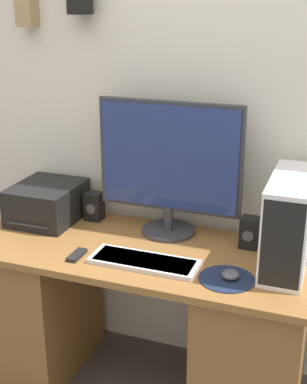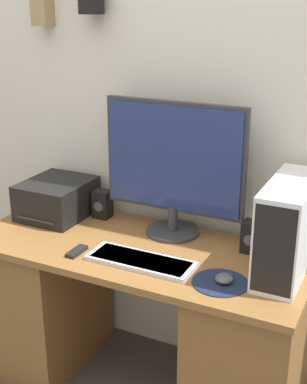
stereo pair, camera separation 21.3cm
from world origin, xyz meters
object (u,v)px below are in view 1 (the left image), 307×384
at_px(computer_tower, 289,223).
at_px(remote_control, 77,255).
at_px(monitor, 169,163).
at_px(printer, 47,203).
at_px(mouse, 231,275).
at_px(speaker_left, 94,206).
at_px(speaker_right, 250,233).
at_px(keyboard, 144,261).

bearing_deg(computer_tower, remote_control, -164.68).
distance_m(monitor, printer, 0.63).
xyz_separation_m(monitor, mouse, (0.35, -0.33, -0.30)).
bearing_deg(speaker_left, printer, -159.35).
xyz_separation_m(monitor, computer_tower, (0.53, -0.14, -0.14)).
height_order(mouse, speaker_right, speaker_right).
bearing_deg(speaker_left, remote_control, -74.57).
bearing_deg(keyboard, printer, 156.14).
distance_m(speaker_left, speaker_right, 0.74).
distance_m(printer, speaker_left, 0.22).
distance_m(monitor, speaker_left, 0.45).
xyz_separation_m(monitor, printer, (-0.58, -0.06, -0.24)).
bearing_deg(speaker_left, monitor, -2.36).
distance_m(speaker_left, remote_control, 0.39).
bearing_deg(computer_tower, speaker_left, 170.18).
bearing_deg(computer_tower, monitor, 165.10).
relative_size(printer, speaker_left, 2.54).
height_order(monitor, keyboard, monitor).
relative_size(computer_tower, printer, 1.30).
bearing_deg(speaker_right, printer, -177.97).
bearing_deg(keyboard, speaker_left, 138.51).
bearing_deg(keyboard, remote_control, -171.98).
height_order(computer_tower, printer, computer_tower).
height_order(printer, speaker_left, printer).
distance_m(computer_tower, printer, 1.12).
distance_m(printer, remote_control, 0.44).
bearing_deg(printer, remote_control, -43.97).
height_order(speaker_right, remote_control, speaker_right).
distance_m(keyboard, printer, 0.65).
bearing_deg(speaker_right, keyboard, -140.84).
bearing_deg(mouse, speaker_right, 87.42).
height_order(monitor, speaker_right, monitor).
height_order(keyboard, remote_control, keyboard).
relative_size(monitor, computer_tower, 1.45).
bearing_deg(monitor, remote_control, -126.90).
xyz_separation_m(computer_tower, speaker_left, (-0.91, 0.16, -0.12)).
xyz_separation_m(printer, speaker_right, (0.95, 0.03, -0.02)).
bearing_deg(speaker_left, speaker_right, -3.40).
xyz_separation_m(keyboard, speaker_right, (0.36, 0.29, 0.06)).
xyz_separation_m(monitor, keyboard, (0.01, -0.32, -0.31)).
relative_size(computer_tower, remote_control, 4.00).
height_order(monitor, printer, monitor).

